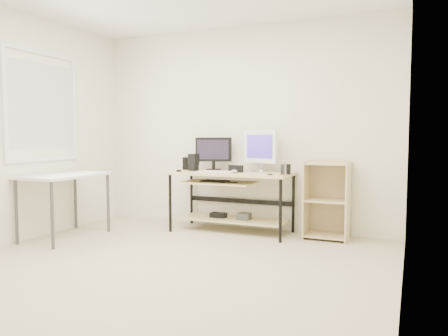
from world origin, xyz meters
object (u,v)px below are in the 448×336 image
side_table (64,181)px  shelf_unit (328,200)px  desk (230,189)px  white_imac (260,148)px  black_monitor (214,152)px  audio_controller (186,163)px

side_table → shelf_unit: shelf_unit is taller
desk → white_imac: size_ratio=2.87×
black_monitor → white_imac: size_ratio=0.85×
desk → side_table: (-1.65, -1.06, 0.13)m
desk → side_table: bearing=-147.3°
black_monitor → white_imac: white_imac is taller
white_imac → desk: bearing=-135.5°
desk → black_monitor: size_ratio=3.36×
black_monitor → audio_controller: bearing=161.3°
desk → shelf_unit: size_ratio=1.67×
white_imac → audio_controller: bearing=-158.5°
audio_controller → white_imac: bearing=-5.1°
audio_controller → side_table: bearing=-138.2°
shelf_unit → audio_controller: bearing=-178.5°
desk → white_imac: bearing=26.2°
shelf_unit → white_imac: white_imac is taller
white_imac → audio_controller: 1.04m
desk → shelf_unit: (1.18, 0.16, -0.09)m
side_table → white_imac: bearing=31.6°
side_table → black_monitor: bearing=41.3°
desk → black_monitor: 0.56m
shelf_unit → black_monitor: size_ratio=2.02×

